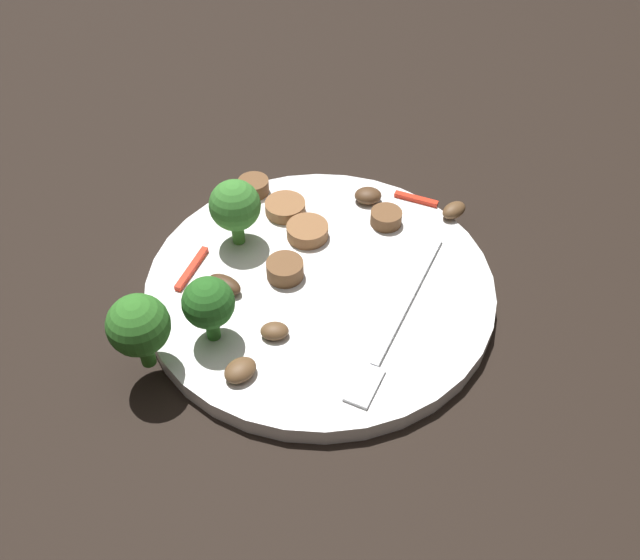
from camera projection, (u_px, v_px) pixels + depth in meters
ground_plane at (320, 293)px, 0.55m from camera, size 1.40×1.40×0.00m
plate at (320, 287)px, 0.54m from camera, size 0.28×0.28×0.02m
fork at (395, 326)px, 0.50m from camera, size 0.18×0.06×0.00m
broccoli_floret_0 at (208, 304)px, 0.47m from camera, size 0.04×0.04×0.06m
broccoli_floret_1 at (139, 326)px, 0.45m from camera, size 0.04×0.04×0.06m
broccoli_floret_2 at (235, 206)px, 0.54m from camera, size 0.04×0.04×0.06m
sausage_slice_0 at (307, 231)px, 0.57m from camera, size 0.04×0.04×0.01m
sausage_slice_1 at (386, 218)px, 0.58m from camera, size 0.04×0.04×0.01m
sausage_slice_2 at (285, 207)px, 0.59m from camera, size 0.05×0.05×0.01m
sausage_slice_3 at (254, 186)px, 0.61m from camera, size 0.03×0.03×0.01m
sausage_slice_4 at (284, 272)px, 0.53m from camera, size 0.03×0.03×0.01m
mushroom_0 at (275, 331)px, 0.49m from camera, size 0.02×0.02×0.01m
mushroom_1 at (368, 196)px, 0.60m from camera, size 0.02×0.03×0.01m
mushroom_2 at (240, 370)px, 0.47m from camera, size 0.03×0.03×0.01m
mushroom_3 at (225, 284)px, 0.52m from camera, size 0.03×0.03×0.01m
mushroom_4 at (454, 210)px, 0.58m from camera, size 0.03×0.03×0.01m
pepper_strip_0 at (416, 199)px, 0.60m from camera, size 0.01×0.04×0.00m
pepper_strip_2 at (192, 268)px, 0.54m from camera, size 0.05×0.01×0.00m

